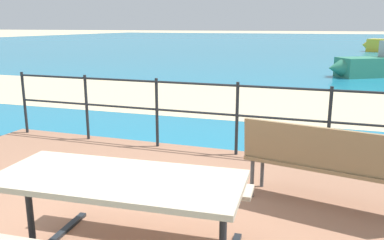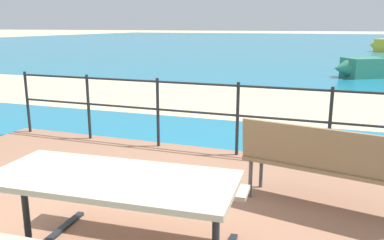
{
  "view_description": "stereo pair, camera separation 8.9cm",
  "coord_description": "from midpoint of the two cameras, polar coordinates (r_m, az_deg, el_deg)",
  "views": [
    {
      "loc": [
        1.72,
        -2.71,
        1.8
      ],
      "look_at": [
        0.13,
        1.91,
        0.63
      ],
      "focal_mm": 37.23,
      "sensor_mm": 36.0,
      "label": 1
    },
    {
      "loc": [
        1.8,
        -2.68,
        1.8
      ],
      "look_at": [
        0.13,
        1.91,
        0.63
      ],
      "focal_mm": 37.23,
      "sensor_mm": 36.0,
      "label": 2
    }
  ],
  "objects": [
    {
      "name": "patio_paving",
      "position": [
        3.68,
        -12.84,
        -15.71
      ],
      "size": [
        6.4,
        5.2,
        0.06
      ],
      "primitive_type": "cube",
      "color": "#996B51",
      "rests_on": "ground"
    },
    {
      "name": "beach_strip",
      "position": [
        9.78,
        8.31,
        2.75
      ],
      "size": [
        54.07,
        5.43,
        0.01
      ],
      "primitive_type": "cube",
      "rotation": [
        0.0,
        0.0,
        0.02
      ],
      "color": "beige",
      "rests_on": "ground"
    },
    {
      "name": "sea_water",
      "position": [
        42.77,
        16.91,
        10.51
      ],
      "size": [
        90.0,
        90.0,
        0.01
      ],
      "primitive_type": "cube",
      "color": "teal",
      "rests_on": "ground"
    },
    {
      "name": "ground_plane",
      "position": [
        3.69,
        -12.81,
        -16.12
      ],
      "size": [
        240.0,
        240.0,
        0.0
      ],
      "primitive_type": "plane",
      "color": "beige"
    },
    {
      "name": "picnic_table",
      "position": [
        2.84,
        -11.35,
        -11.08
      ],
      "size": [
        1.79,
        1.56,
        0.74
      ],
      "rotation": [
        0.0,
        0.0,
        0.07
      ],
      "color": "#BCAD93",
      "rests_on": "patio_paving"
    },
    {
      "name": "railing_fence",
      "position": [
        5.54,
        0.06,
        1.9
      ],
      "size": [
        5.94,
        0.04,
        1.01
      ],
      "color": "#1E2328",
      "rests_on": "patio_paving"
    },
    {
      "name": "park_bench",
      "position": [
        3.95,
        18.42,
        -5.42
      ],
      "size": [
        1.67,
        0.71,
        0.84
      ],
      "rotation": [
        0.0,
        0.0,
        2.95
      ],
      "color": "#8C704C",
      "rests_on": "patio_paving"
    }
  ]
}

